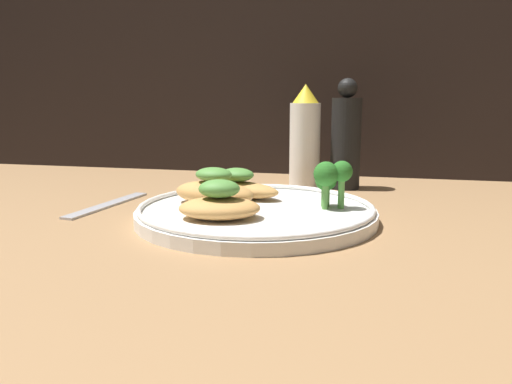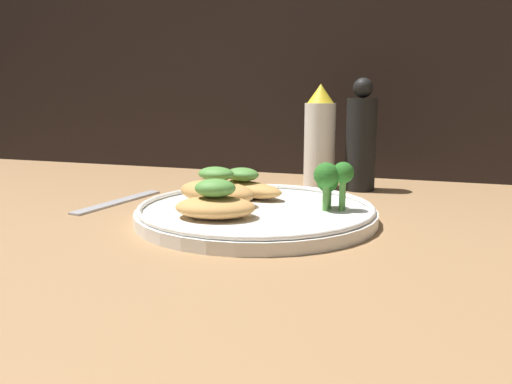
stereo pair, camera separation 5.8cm
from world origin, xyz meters
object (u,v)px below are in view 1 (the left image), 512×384
at_px(broccoli_bunch, 330,177).
at_px(pepper_grinder, 346,139).
at_px(plate, 256,212).
at_px(sauce_bottle, 305,138).

xyz_separation_m(broccoli_bunch, pepper_grinder, (0.01, 0.21, 0.03)).
distance_m(plate, pepper_grinder, 0.26).
xyz_separation_m(broccoli_bunch, sauce_bottle, (-0.06, 0.21, 0.03)).
bearing_deg(broccoli_bunch, pepper_grinder, 88.49).
distance_m(plate, broccoli_bunch, 0.10).
bearing_deg(plate, pepper_grinder, 69.23).
bearing_deg(sauce_bottle, pepper_grinder, -0.00).
height_order(plate, pepper_grinder, pepper_grinder).
bearing_deg(broccoli_bunch, sauce_bottle, 105.45).
bearing_deg(sauce_bottle, plate, -96.05).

